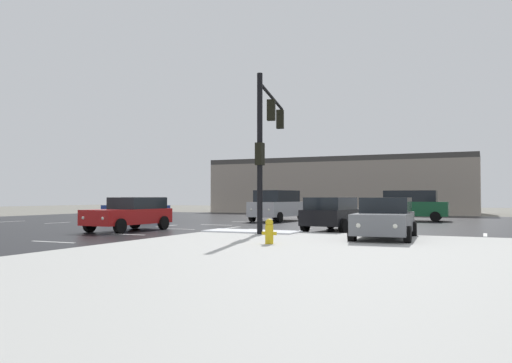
% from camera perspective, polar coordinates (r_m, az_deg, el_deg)
% --- Properties ---
extents(ground_plane, '(120.00, 120.00, 0.00)m').
position_cam_1_polar(ground_plane, '(27.40, -6.52, -5.13)').
color(ground_plane, slate).
extents(road_asphalt, '(44.00, 44.00, 0.02)m').
position_cam_1_polar(road_asphalt, '(27.40, -6.52, -5.10)').
color(road_asphalt, black).
rests_on(road_asphalt, ground_plane).
extents(sidewalk_corner, '(18.00, 18.00, 0.14)m').
position_cam_1_polar(sidewalk_corner, '(11.77, 14.50, -9.27)').
color(sidewalk_corner, '#B2B2AD').
rests_on(sidewalk_corner, ground_plane).
extents(snow_strip_curbside, '(4.00, 1.60, 0.06)m').
position_cam_1_polar(snow_strip_curbside, '(21.52, -0.49, -5.61)').
color(snow_strip_curbside, white).
rests_on(snow_strip_curbside, sidewalk_corner).
extents(lane_markings, '(36.15, 36.15, 0.01)m').
position_cam_1_polar(lane_markings, '(25.60, -5.77, -5.32)').
color(lane_markings, silver).
rests_on(lane_markings, road_asphalt).
extents(traffic_signal_mast, '(1.61, 6.20, 6.46)m').
position_cam_1_polar(traffic_signal_mast, '(22.08, 1.25, 5.65)').
color(traffic_signal_mast, black).
rests_on(traffic_signal_mast, sidewalk_corner).
extents(fire_hydrant, '(0.48, 0.26, 0.79)m').
position_cam_1_polar(fire_hydrant, '(16.13, 1.50, -5.60)').
color(fire_hydrant, gold).
rests_on(fire_hydrant, sidewalk_corner).
extents(strip_building_background, '(26.33, 8.00, 5.55)m').
position_cam_1_polar(strip_building_background, '(53.09, 9.54, -0.47)').
color(strip_building_background, gray).
rests_on(strip_building_background, ground_plane).
extents(suv_green, '(4.88, 2.26, 2.03)m').
position_cam_1_polar(suv_green, '(35.79, 16.95, -2.52)').
color(suv_green, '#195933').
rests_on(suv_green, road_asphalt).
extents(sedan_grey, '(2.25, 4.62, 1.58)m').
position_cam_1_polar(sedan_grey, '(19.07, 14.30, -4.00)').
color(sedan_grey, slate).
rests_on(sedan_grey, road_asphalt).
extents(suv_silver, '(2.49, 4.96, 2.03)m').
position_cam_1_polar(suv_silver, '(33.74, 2.39, -2.64)').
color(suv_silver, '#B7BABF').
rests_on(suv_silver, road_asphalt).
extents(sedan_blue, '(4.56, 2.06, 1.58)m').
position_cam_1_polar(sedan_blue, '(35.89, -13.16, -2.92)').
color(sedan_blue, navy).
rests_on(sedan_blue, road_asphalt).
extents(sedan_black, '(2.39, 4.67, 1.58)m').
position_cam_1_polar(sedan_black, '(23.89, 8.86, -3.57)').
color(sedan_black, black).
rests_on(sedan_black, road_asphalt).
extents(sedan_red, '(2.22, 4.61, 1.58)m').
position_cam_1_polar(sedan_red, '(24.92, -13.89, -3.46)').
color(sedan_red, '#B21919').
rests_on(sedan_red, road_asphalt).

